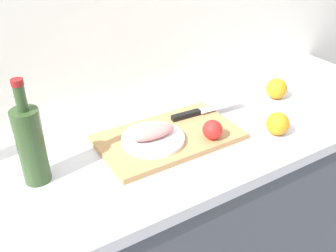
% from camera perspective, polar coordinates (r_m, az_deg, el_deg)
% --- Properties ---
extents(back_wall, '(3.20, 0.05, 2.50)m').
position_cam_1_polar(back_wall, '(1.38, -6.49, 16.94)').
color(back_wall, white).
rests_on(back_wall, ground_plane).
extents(kitchen_counter, '(2.00, 0.60, 0.90)m').
position_cam_1_polar(kitchen_counter, '(1.55, 0.76, -15.90)').
color(kitchen_counter, '#4C5159').
rests_on(kitchen_counter, ground_plane).
extents(cutting_board, '(0.46, 0.27, 0.02)m').
position_cam_1_polar(cutting_board, '(1.25, 0.00, -1.57)').
color(cutting_board, tan).
rests_on(cutting_board, kitchen_counter).
extents(white_plate, '(0.20, 0.20, 0.01)m').
position_cam_1_polar(white_plate, '(1.20, -2.25, -1.96)').
color(white_plate, white).
rests_on(white_plate, cutting_board).
extents(fish_fillet, '(0.15, 0.06, 0.04)m').
position_cam_1_polar(fish_fillet, '(1.19, -2.28, -0.93)').
color(fish_fillet, tan).
rests_on(fish_fillet, white_plate).
extents(chef_knife, '(0.29, 0.04, 0.02)m').
position_cam_1_polar(chef_knife, '(1.36, 4.65, 2.16)').
color(chef_knife, silver).
rests_on(chef_knife, cutting_board).
extents(tomato_0, '(0.06, 0.06, 0.06)m').
position_cam_1_polar(tomato_0, '(1.21, 6.68, -0.55)').
color(tomato_0, red).
rests_on(tomato_0, cutting_board).
extents(wine_bottle, '(0.07, 0.07, 0.31)m').
position_cam_1_polar(wine_bottle, '(1.08, -19.86, -2.58)').
color(wine_bottle, '#2D4723').
rests_on(wine_bottle, kitchen_counter).
extents(orange_0, '(0.08, 0.08, 0.08)m').
position_cam_1_polar(orange_0, '(1.31, 16.11, 0.34)').
color(orange_0, orange).
rests_on(orange_0, kitchen_counter).
extents(orange_2, '(0.08, 0.08, 0.08)m').
position_cam_1_polar(orange_2, '(1.56, 15.95, 5.41)').
color(orange_2, orange).
rests_on(orange_2, kitchen_counter).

